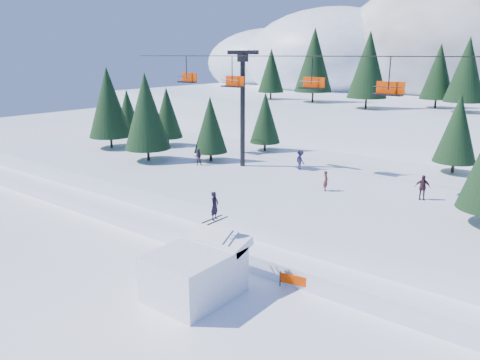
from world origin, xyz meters
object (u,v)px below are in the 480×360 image
Objects in this scene: jump_kicker at (196,271)px; banner_near at (304,282)px; banner_far at (353,294)px; chairlift at (356,97)px.

jump_kicker is 1.94× the size of banner_near.
jump_kicker reaches higher than banner_far.
jump_kicker is at bearing -148.68° from banner_far.
jump_kicker is at bearing -138.67° from banner_near.
banner_far is (2.61, 0.40, 0.00)m from banner_near.
jump_kicker is at bearing -92.73° from chairlift.
chairlift is (0.80, 16.89, 7.96)m from jump_kicker.
banner_near and banner_far have the same top height.
banner_near is at bearing 41.33° from jump_kicker.
banner_far is at bearing 31.32° from jump_kicker.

